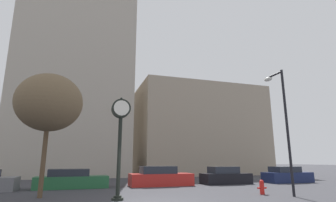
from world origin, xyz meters
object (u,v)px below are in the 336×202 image
object	(u,v)px
car_green	(71,180)
street_clock	(120,126)
car_red	(160,177)
car_black	(225,177)
fire_hydrant_near	(262,187)
street_lamp_right	(281,112)
bare_tree	(49,103)
car_navy	(287,176)

from	to	relation	value
car_green	street_clock	bearing A→B (deg)	-71.96
car_green	car_red	distance (m)	6.32
car_black	car_red	bearing A→B (deg)	179.49
fire_hydrant_near	street_lamp_right	distance (m)	4.41
car_green	car_red	bearing A→B (deg)	-2.74
street_lamp_right	bare_tree	xyz separation A→B (m)	(-12.67, 3.09, 0.35)
street_clock	street_lamp_right	size ratio (longest dim) A/B	0.72
street_lamp_right	car_black	bearing A→B (deg)	86.83
car_green	fire_hydrant_near	distance (m)	12.37
car_red	car_green	bearing A→B (deg)	179.15
car_red	car_black	bearing A→B (deg)	-0.23
fire_hydrant_near	bare_tree	world-z (taller)	bare_tree
car_green	car_red	size ratio (longest dim) A/B	1.03
street_clock	car_red	bearing A→B (deg)	58.70
street_clock	bare_tree	distance (m)	4.40
car_navy	car_green	bearing A→B (deg)	178.13
car_green	car_red	world-z (taller)	car_red
street_lamp_right	bare_tree	size ratio (longest dim) A/B	1.07
bare_tree	fire_hydrant_near	bearing A→B (deg)	-10.36
car_green	bare_tree	world-z (taller)	bare_tree
street_clock	fire_hydrant_near	size ratio (longest dim) A/B	6.43
car_black	bare_tree	world-z (taller)	bare_tree
street_clock	street_lamp_right	xyz separation A→B (m)	(9.01, -1.09, 1.06)
car_navy	car_red	bearing A→B (deg)	177.76
fire_hydrant_near	car_green	bearing A→B (deg)	147.24
car_red	car_black	size ratio (longest dim) A/B	1.18
street_lamp_right	bare_tree	world-z (taller)	street_lamp_right
car_black	street_lamp_right	world-z (taller)	street_lamp_right
car_navy	fire_hydrant_near	bearing A→B (deg)	-139.47
street_clock	car_red	xyz separation A→B (m)	(3.93, 6.47, -2.92)
street_clock	car_navy	bearing A→B (deg)	21.88
street_clock	car_black	bearing A→B (deg)	34.40
car_red	car_navy	world-z (taller)	car_red
car_navy	fire_hydrant_near	distance (m)	9.54
fire_hydrant_near	car_navy	bearing A→B (deg)	40.96
car_navy	street_lamp_right	world-z (taller)	street_lamp_right
street_clock	car_red	size ratio (longest dim) A/B	1.07
car_green	street_lamp_right	world-z (taller)	street_lamp_right
car_red	street_lamp_right	size ratio (longest dim) A/B	0.67
car_red	bare_tree	xyz separation A→B (m)	(-7.59, -4.47, 4.33)
car_red	street_lamp_right	xyz separation A→B (m)	(5.07, -7.56, 3.98)
car_black	street_lamp_right	bearing A→B (deg)	-93.53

